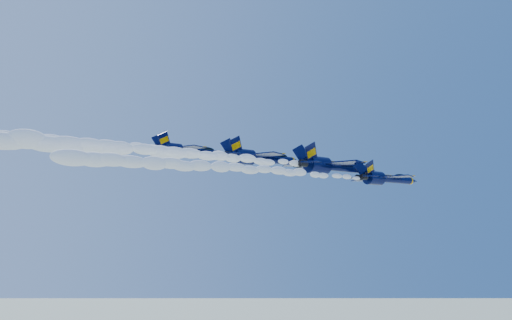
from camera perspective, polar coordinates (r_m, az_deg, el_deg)
jet_lead at (r=93.20m, az=14.62°, el=-2.05°), size 15.99×13.12×5.94m
smoke_trail_jet_lead at (r=71.67m, az=-2.02°, el=-1.01°), size 50.32×2.04×1.83m
jet_second at (r=91.59m, az=8.85°, el=-0.67°), size 19.89×16.32×7.39m
smoke_trail_jet_second at (r=72.27m, az=-10.59°, el=0.87°), size 50.32×2.53×2.28m
jet_third at (r=89.73m, az=0.39°, el=0.27°), size 17.75×14.56×6.59m
smoke_trail_jet_third at (r=75.46m, az=-20.18°, el=1.93°), size 50.32×2.26×2.04m
jet_fourth at (r=96.67m, az=-7.87°, el=1.08°), size 16.44×13.48×6.11m
smoke_trail_jet_fourth at (r=86.70m, az=-27.06°, el=2.58°), size 50.32×2.09×1.89m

